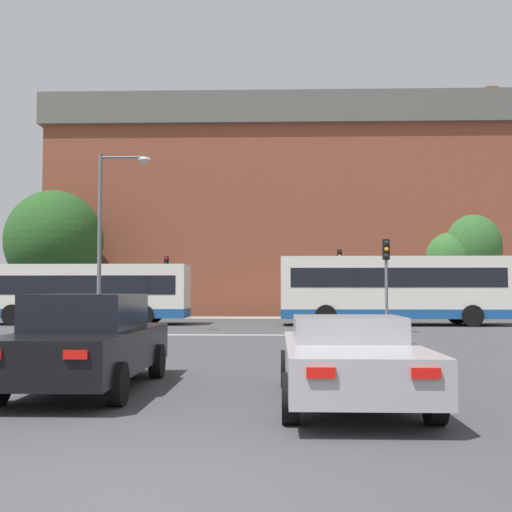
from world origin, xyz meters
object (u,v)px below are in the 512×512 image
object	(u,v)px
traffic_light_near_right	(386,269)
pedestrian_waiting	(336,302)
bus_crossing_lead	(394,289)
bus_crossing_trailing	(85,292)
car_saloon_left	(88,342)
street_lamp_junction	(109,223)
car_roadster_right	(349,358)
traffic_light_far_left	(166,276)
traffic_light_far_right	(340,272)

from	to	relation	value
traffic_light_near_right	pedestrian_waiting	size ratio (longest dim) A/B	2.22
bus_crossing_lead	bus_crossing_trailing	bearing A→B (deg)	88.78
car_saloon_left	street_lamp_junction	xyz separation A→B (m)	(-3.44, 14.40, 3.55)
car_saloon_left	car_roadster_right	world-z (taller)	car_saloon_left
street_lamp_junction	bus_crossing_trailing	bearing A→B (deg)	113.88
pedestrian_waiting	car_saloon_left	bearing A→B (deg)	94.02
traffic_light_far_left	traffic_light_far_right	size ratio (longest dim) A/B	0.90
traffic_light_far_left	traffic_light_far_right	xyz separation A→B (m)	(10.33, -0.13, 0.25)
traffic_light_far_right	car_roadster_right	bearing A→B (deg)	-95.55
car_roadster_right	traffic_light_far_left	size ratio (longest dim) A/B	1.33
traffic_light_near_right	pedestrian_waiting	world-z (taller)	traffic_light_near_right
car_roadster_right	bus_crossing_trailing	xyz separation A→B (m)	(-10.37, 21.59, 0.90)
pedestrian_waiting	street_lamp_junction	bearing A→B (deg)	71.07
bus_crossing_lead	street_lamp_junction	world-z (taller)	street_lamp_junction
car_roadster_right	pedestrian_waiting	xyz separation A→B (m)	(2.64, 29.40, 0.30)
car_roadster_right	car_saloon_left	bearing A→B (deg)	165.62
car_roadster_right	traffic_light_near_right	xyz separation A→B (m)	(3.27, 15.48, 1.83)
traffic_light_near_right	traffic_light_far_right	distance (m)	12.90
traffic_light_near_right	traffic_light_far_right	world-z (taller)	traffic_light_far_right
traffic_light_far_left	pedestrian_waiting	bearing A→B (deg)	5.00
bus_crossing_lead	street_lamp_junction	size ratio (longest dim) A/B	1.52
traffic_light_far_right	pedestrian_waiting	distance (m)	2.07
street_lamp_junction	pedestrian_waiting	distance (m)	17.63
car_roadster_right	traffic_light_far_left	xyz separation A→B (m)	(-7.57, 28.50, 1.85)
car_saloon_left	pedestrian_waiting	size ratio (longest dim) A/B	2.97
bus_crossing_trailing	traffic_light_near_right	world-z (taller)	traffic_light_near_right
bus_crossing_trailing	traffic_light_near_right	size ratio (longest dim) A/B	2.75
car_roadster_right	street_lamp_junction	distance (m)	17.70
car_roadster_right	bus_crossing_lead	xyz separation A→B (m)	(4.61, 21.27, 1.09)
car_saloon_left	traffic_light_far_right	bearing A→B (deg)	76.05
traffic_light_near_right	pedestrian_waiting	bearing A→B (deg)	92.56
bus_crossing_lead	bus_crossing_trailing	size ratio (longest dim) A/B	1.07
traffic_light_far_right	street_lamp_junction	world-z (taller)	street_lamp_junction
traffic_light_far_right	street_lamp_junction	bearing A→B (deg)	-129.06
car_saloon_left	traffic_light_near_right	distance (m)	16.30
bus_crossing_lead	traffic_light_far_right	size ratio (longest dim) A/B	2.64
traffic_light_far_left	street_lamp_junction	size ratio (longest dim) A/B	0.52
bus_crossing_trailing	traffic_light_far_left	distance (m)	7.52
car_saloon_left	bus_crossing_trailing	world-z (taller)	bus_crossing_trailing
car_saloon_left	bus_crossing_trailing	bearing A→B (deg)	107.13
bus_crossing_trailing	pedestrian_waiting	bearing A→B (deg)	-59.05
car_saloon_left	traffic_light_far_left	xyz separation A→B (m)	(-3.33, 27.39, 1.71)
car_saloon_left	traffic_light_far_left	size ratio (longest dim) A/B	1.32
car_saloon_left	car_roadster_right	bearing A→B (deg)	-14.29
car_saloon_left	traffic_light_far_left	world-z (taller)	traffic_light_far_left
car_roadster_right	traffic_light_near_right	distance (m)	15.93
car_roadster_right	bus_crossing_lead	bearing A→B (deg)	78.14
traffic_light_far_right	street_lamp_junction	size ratio (longest dim) A/B	0.58
car_saloon_left	pedestrian_waiting	distance (m)	29.11
car_saloon_left	traffic_light_far_right	size ratio (longest dim) A/B	1.20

